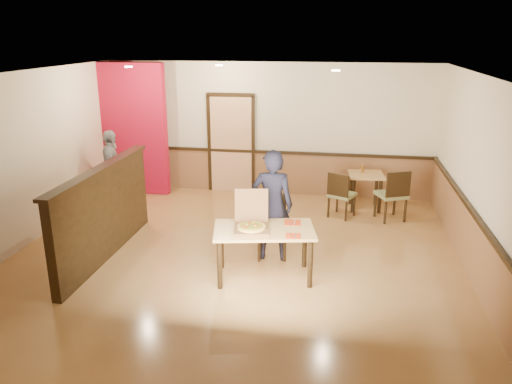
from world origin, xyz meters
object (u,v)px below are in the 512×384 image
side_chair_left (341,193)px  passerby (112,169)px  side_chair_right (393,193)px  pizza_box (251,224)px  side_table (366,182)px  condiment (362,169)px  diner_chair (272,223)px  main_table (264,236)px  diner (272,206)px

side_chair_left → passerby: passerby is taller
side_chair_right → pizza_box: size_ratio=1.55×
side_table → pizza_box: bearing=-117.3°
side_chair_left → condiment: side_chair_left is taller
side_chair_left → side_table: size_ratio=1.23×
diner_chair → side_table: bearing=49.0°
main_table → side_chair_right: (2.00, 2.64, -0.10)m
diner_chair → side_chair_left: size_ratio=1.08×
main_table → side_chair_right: size_ratio=1.55×
diner_chair → passerby: bearing=143.8°
side_chair_left → diner_chair: bearing=85.8°
side_table → passerby: bearing=-172.0°
pizza_box → side_chair_right: bearing=40.8°
side_chair_right → diner: size_ratio=0.57×
diner_chair → side_chair_left: (1.05, 1.86, -0.04)m
diner → pizza_box: 0.71m
main_table → condiment: bearing=55.3°
side_chair_left → condiment: size_ratio=5.82×
side_table → pizza_box: size_ratio=1.14×
diner → side_chair_left: bearing=-120.8°
side_chair_right → side_table: side_chair_right is taller
passerby → pizza_box: bearing=-146.7°
passerby → pizza_box: passerby is taller
condiment → side_chair_left: bearing=-119.7°
main_table → side_table: main_table is taller
side_table → condiment: 0.28m
side_chair_left → passerby: size_ratio=0.57×
side_chair_left → side_chair_right: (0.96, -0.01, 0.05)m
condiment → diner: bearing=-117.7°
diner_chair → pizza_box: bearing=-111.0°
diner → side_table: bearing=-123.6°
main_table → side_chair_left: bearing=57.1°
condiment → side_chair_right: bearing=-52.0°
main_table → passerby: passerby is taller
main_table → diner: (0.02, 0.65, 0.23)m
diner → passerby: bearing=-32.4°
side_chair_left → passerby: (-4.52, -0.09, 0.29)m
pizza_box → side_chair_left: bearing=55.5°
side_table → passerby: passerby is taller
side_chair_right → side_table: bearing=-75.8°
diner_chair → passerby: (-3.47, 1.77, 0.25)m
side_chair_right → condiment: bearing=-75.7°
main_table → diner: size_ratio=0.88×
main_table → diner_chair: (-0.00, 0.79, -0.12)m
main_table → side_table: (1.52, 3.26, -0.09)m
side_chair_right → condiment: (-0.56, 0.71, 0.26)m
main_table → condiment: condiment is taller
diner → diner_chair: bearing=-83.4°
side_chair_left → condiment: (0.40, 0.70, 0.31)m
side_chair_left → side_table: (0.48, 0.61, 0.06)m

